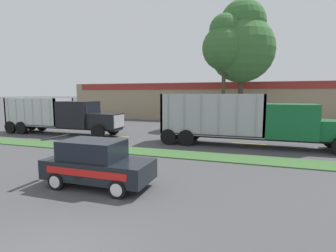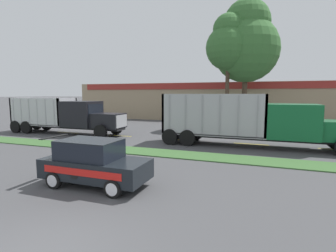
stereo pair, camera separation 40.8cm
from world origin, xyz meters
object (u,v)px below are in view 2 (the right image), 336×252
(dump_truck_lead, at_px, (74,117))
(traffic_cone, at_px, (64,163))
(rally_car, at_px, (94,163))
(dump_truck_mid, at_px, (269,124))

(dump_truck_lead, relative_size, traffic_cone, 17.99)
(rally_car, height_order, traffic_cone, rally_car)
(dump_truck_lead, distance_m, rally_car, 14.19)
(dump_truck_lead, xyz_separation_m, traffic_cone, (6.97, -9.13, -1.25))
(rally_car, bearing_deg, traffic_cone, 154.41)
(dump_truck_lead, height_order, rally_car, dump_truck_lead)
(dump_truck_mid, bearing_deg, dump_truck_lead, 178.59)
(dump_truck_mid, xyz_separation_m, traffic_cone, (-9.10, -8.74, -1.30))
(dump_truck_lead, xyz_separation_m, dump_truck_mid, (16.07, -0.40, 0.05))
(dump_truck_lead, distance_m, dump_truck_mid, 16.08)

